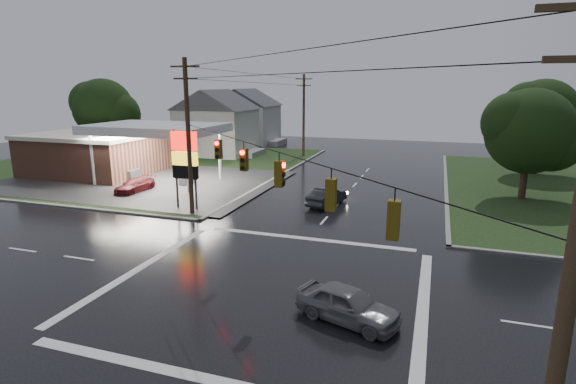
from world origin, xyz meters
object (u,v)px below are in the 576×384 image
(pylon_sign, at_px, (185,157))
(tree_ne_near, at_px, (531,132))
(tree_nw_behind, at_px, (105,109))
(utility_pole_n, at_px, (304,114))
(car_north, at_px, (327,196))
(house_near, at_px, (217,122))
(car_crossing, at_px, (348,304))
(house_far, at_px, (246,116))
(tree_ne_far, at_px, (543,115))
(gas_station, at_px, (104,151))
(utility_pole_nw, at_px, (188,136))
(utility_pole_se, at_px, (570,284))
(car_pump, at_px, (135,185))

(pylon_sign, distance_m, tree_ne_near, 27.23)
(tree_nw_behind, bearing_deg, pylon_sign, -39.87)
(tree_nw_behind, bearing_deg, utility_pole_n, 18.21)
(tree_ne_near, bearing_deg, tree_nw_behind, 170.53)
(utility_pole_n, xyz_separation_m, car_north, (8.70, -22.95, -4.76))
(house_near, xyz_separation_m, car_crossing, (25.11, -37.96, -3.68))
(car_crossing, bearing_deg, tree_ne_near, -3.98)
(house_far, bearing_deg, tree_ne_far, -19.71)
(gas_station, relative_size, tree_ne_near, 2.92)
(utility_pole_nw, distance_m, house_far, 40.48)
(gas_station, height_order, pylon_sign, pylon_sign)
(gas_station, bearing_deg, utility_pole_nw, -32.23)
(utility_pole_se, height_order, car_pump, utility_pole_se)
(utility_pole_nw, height_order, utility_pole_se, same)
(pylon_sign, height_order, house_near, house_near)
(utility_pole_n, height_order, house_far, utility_pole_n)
(utility_pole_se, height_order, car_crossing, utility_pole_se)
(gas_station, height_order, car_pump, gas_station)
(tree_ne_near, relative_size, car_pump, 2.15)
(utility_pole_se, xyz_separation_m, car_crossing, (-5.34, 7.54, -5.00))
(tree_nw_behind, height_order, car_north, tree_nw_behind)
(utility_pole_nw, bearing_deg, utility_pole_n, 90.00)
(tree_nw_behind, relative_size, tree_ne_far, 1.02)
(house_far, relative_size, car_pump, 2.64)
(tree_ne_near, relative_size, car_crossing, 2.11)
(tree_ne_near, bearing_deg, tree_ne_far, 75.93)
(tree_ne_far, bearing_deg, house_near, 176.99)
(car_north, bearing_deg, house_near, -31.75)
(pylon_sign, bearing_deg, car_north, 25.13)
(house_near, height_order, tree_ne_near, tree_ne_near)
(house_near, relative_size, tree_nw_behind, 1.10)
(utility_pole_n, height_order, car_north, utility_pole_n)
(tree_nw_behind, xyz_separation_m, tree_ne_far, (50.99, 4.00, -0.00))
(utility_pole_se, height_order, utility_pole_n, utility_pole_se)
(utility_pole_n, distance_m, tree_ne_far, 26.96)
(utility_pole_nw, xyz_separation_m, tree_nw_behind, (-24.34, 20.49, 0.46))
(tree_ne_near, height_order, car_pump, tree_ne_near)
(gas_station, height_order, house_far, house_far)
(pylon_sign, bearing_deg, utility_pole_n, 87.92)
(gas_station, xyz_separation_m, car_pump, (7.87, -5.70, -1.94))
(utility_pole_n, relative_size, car_crossing, 2.47)
(pylon_sign, distance_m, car_crossing, 19.52)
(utility_pole_n, bearing_deg, house_far, 141.23)
(utility_pole_nw, bearing_deg, car_north, 32.53)
(utility_pole_n, xyz_separation_m, car_crossing, (13.66, -39.96, -4.74))
(utility_pole_n, distance_m, house_far, 16.00)
(pylon_sign, xyz_separation_m, car_crossing, (14.66, -12.46, -3.29))
(tree_nw_behind, bearing_deg, house_far, 56.56)
(car_north, distance_m, car_crossing, 17.72)
(gas_station, relative_size, pylon_sign, 4.37)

